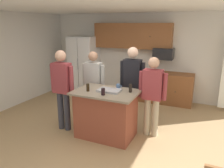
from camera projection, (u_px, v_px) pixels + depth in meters
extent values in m
plane|color=tan|center=(108.00, 133.00, 4.68)|extent=(7.04, 7.04, 0.00)
plane|color=white|center=(107.00, 5.00, 3.99)|extent=(7.04, 7.04, 0.00)
cube|color=silver|center=(146.00, 56.00, 6.80)|extent=(6.40, 0.10, 2.60)
cube|color=brown|center=(132.00, 36.00, 6.61)|extent=(2.40, 0.35, 0.75)
sphere|color=#4C3823|center=(150.00, 37.00, 6.21)|extent=(0.04, 0.04, 0.04)
cube|color=brown|center=(161.00, 87.00, 6.50)|extent=(1.80, 0.60, 0.90)
sphere|color=#4C3823|center=(175.00, 92.00, 6.05)|extent=(0.04, 0.04, 0.04)
cube|color=white|center=(84.00, 65.00, 7.33)|extent=(0.88, 0.70, 1.89)
cube|color=white|center=(73.00, 66.00, 7.09)|extent=(0.42, 0.04, 1.81)
cube|color=white|center=(84.00, 67.00, 6.91)|extent=(0.42, 0.04, 1.81)
cylinder|color=#B2B2B7|center=(78.00, 64.00, 6.95)|extent=(0.02, 0.02, 0.35)
cube|color=black|center=(163.00, 54.00, 6.26)|extent=(0.56, 0.40, 0.32)
cube|color=brown|center=(106.00, 115.00, 4.47)|extent=(1.13, 0.72, 0.94)
cube|color=gray|center=(106.00, 92.00, 4.34)|extent=(1.27, 0.86, 0.04)
cylinder|color=#383842|center=(61.00, 110.00, 4.81)|extent=(0.13, 0.13, 0.85)
cylinder|color=#383842|center=(67.00, 112.00, 4.74)|extent=(0.13, 0.13, 0.85)
cube|color=maroon|center=(62.00, 78.00, 4.58)|extent=(0.38, 0.22, 0.64)
sphere|color=tan|center=(60.00, 56.00, 4.46)|extent=(0.23, 0.23, 0.23)
cylinder|color=maroon|center=(53.00, 78.00, 4.68)|extent=(0.09, 0.09, 0.58)
cylinder|color=maroon|center=(71.00, 80.00, 4.49)|extent=(0.09, 0.09, 0.58)
cylinder|color=tan|center=(91.00, 103.00, 5.30)|extent=(0.13, 0.13, 0.81)
cylinder|color=tan|center=(97.00, 104.00, 5.23)|extent=(0.13, 0.13, 0.81)
cube|color=#B7B7B2|center=(93.00, 75.00, 5.08)|extent=(0.38, 0.22, 0.61)
sphere|color=tan|center=(93.00, 56.00, 4.96)|extent=(0.22, 0.22, 0.22)
cylinder|color=#B7B7B2|center=(85.00, 75.00, 5.17)|extent=(0.09, 0.09, 0.55)
cylinder|color=#B7B7B2|center=(103.00, 77.00, 4.99)|extent=(0.09, 0.09, 0.55)
cylinder|color=#383842|center=(128.00, 106.00, 5.05)|extent=(0.13, 0.13, 0.87)
cylinder|color=#383842|center=(135.00, 107.00, 4.98)|extent=(0.13, 0.13, 0.87)
cube|color=black|center=(132.00, 74.00, 4.81)|extent=(0.38, 0.22, 0.65)
sphere|color=beige|center=(133.00, 52.00, 4.69)|extent=(0.24, 0.24, 0.24)
cylinder|color=black|center=(122.00, 74.00, 4.91)|extent=(0.09, 0.09, 0.59)
cylinder|color=black|center=(143.00, 76.00, 4.72)|extent=(0.09, 0.09, 0.59)
cylinder|color=tan|center=(147.00, 117.00, 4.55)|extent=(0.13, 0.13, 0.80)
cylinder|color=tan|center=(155.00, 118.00, 4.48)|extent=(0.13, 0.13, 0.80)
cube|color=maroon|center=(153.00, 85.00, 4.33)|extent=(0.38, 0.22, 0.60)
sphere|color=tan|center=(154.00, 63.00, 4.21)|extent=(0.22, 0.22, 0.22)
cylinder|color=maroon|center=(141.00, 84.00, 4.43)|extent=(0.09, 0.09, 0.54)
cylinder|color=maroon|center=(165.00, 87.00, 4.24)|extent=(0.09, 0.09, 0.54)
cylinder|color=black|center=(103.00, 92.00, 4.09)|extent=(0.07, 0.07, 0.13)
cylinder|color=#4C6B99|center=(118.00, 86.00, 4.48)|extent=(0.08, 0.08, 0.10)
torus|color=#4C6B99|center=(121.00, 87.00, 4.46)|extent=(0.06, 0.01, 0.06)
cylinder|color=black|center=(130.00, 88.00, 4.26)|extent=(0.06, 0.06, 0.17)
cylinder|color=black|center=(88.00, 87.00, 4.32)|extent=(0.06, 0.06, 0.16)
cube|color=#B7B7BC|center=(109.00, 91.00, 4.32)|extent=(0.44, 0.30, 0.02)
cube|color=#A8A8AD|center=(109.00, 90.00, 4.31)|extent=(0.44, 0.30, 0.02)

